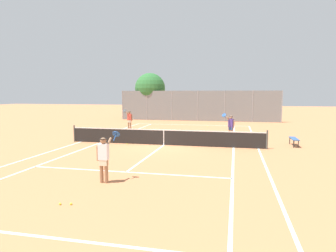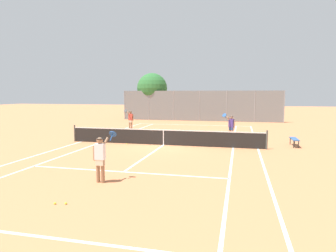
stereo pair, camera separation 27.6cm
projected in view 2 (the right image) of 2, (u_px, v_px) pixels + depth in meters
The scene contains 14 objects.
ground_plane at pixel (163, 145), 18.09m from camera, with size 120.00×120.00×0.00m, color #CC7A4C.
court_line_markings at pixel (163, 145), 18.09m from camera, with size 11.10×23.90×0.01m.
tennis_net at pixel (163, 137), 18.04m from camera, with size 12.00×0.10×1.07m.
player_near_side at pixel (100, 156), 10.42m from camera, with size 0.66×0.73×1.77m.
player_far_left at pixel (130, 119), 25.76m from camera, with size 0.65×0.74×1.77m.
player_far_right at pixel (231, 126), 20.35m from camera, with size 0.87×0.66×1.77m.
loose_tennis_ball_0 at pixel (66, 203), 8.42m from camera, with size 0.07×0.07×0.07m, color #D1DB33.
loose_tennis_ball_1 at pixel (101, 147), 17.25m from camera, with size 0.07×0.07×0.07m, color #D1DB33.
loose_tennis_ball_2 at pixel (209, 126), 28.07m from camera, with size 0.07×0.07×0.07m, color #D1DB33.
loose_tennis_ball_3 at pixel (127, 144), 18.35m from camera, with size 0.07×0.07×0.07m, color #D1DB33.
loose_tennis_ball_4 at pixel (55, 203), 8.43m from camera, with size 0.07×0.07×0.07m, color #D1DB33.
courtside_bench at pixel (294, 139), 17.66m from camera, with size 0.36×1.50×0.47m.
back_fence at pixel (199, 106), 33.78m from camera, with size 18.13×0.08×3.43m.
tree_behind_left at pixel (152, 89), 36.54m from camera, with size 3.67×3.67×5.57m.
Camera 2 is at (4.43, -17.31, 3.12)m, focal length 32.00 mm.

